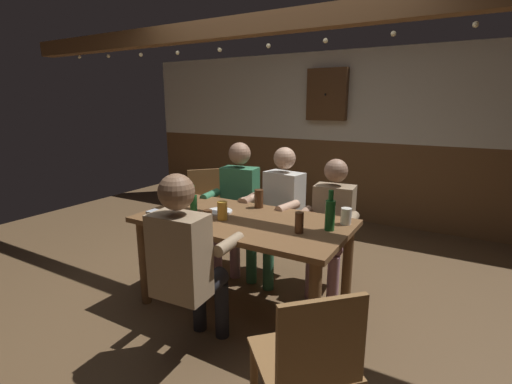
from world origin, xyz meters
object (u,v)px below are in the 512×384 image
table_candle (176,201)px  pint_glass_5 (174,215)px  chair_empty_near_right (309,366)px  pint_glass_0 (208,220)px  bottle_0 (330,214)px  dining_table (243,232)px  pint_glass_1 (222,211)px  person_0 (237,200)px  wall_dart_cabinet (327,95)px  condiment_caddy (157,214)px  bottle_1 (194,204)px  chair_empty_near_left (207,205)px  person_2 (332,220)px  pint_glass_2 (259,199)px  pint_glass_4 (346,216)px  person_3 (187,258)px  plate_0 (219,211)px  person_1 (279,208)px  pint_glass_3 (299,223)px

table_candle → pint_glass_5: 0.50m
chair_empty_near_right → pint_glass_0: 1.25m
bottle_0 → pint_glass_5: (-1.07, -0.43, -0.06)m
dining_table → pint_glass_1: bearing=-141.6°
person_0 → wall_dart_cabinet: wall_dart_cabinet is taller
condiment_caddy → bottle_0: bottle_0 is taller
pint_glass_1 → bottle_1: bearing=-176.1°
dining_table → chair_empty_near_left: 1.53m
dining_table → person_2: 0.83m
bottle_1 → pint_glass_2: (0.35, 0.45, -0.02)m
person_0 → pint_glass_4: bearing=154.2°
person_2 → person_3: (-0.51, -1.34, 0.04)m
pint_glass_5 → wall_dart_cabinet: wall_dart_cabinet is taller
plate_0 → pint_glass_1: pint_glass_1 is taller
person_1 → person_0: bearing=8.9°
chair_empty_near_right → pint_glass_2: pint_glass_2 is taller
person_0 → condiment_caddy: person_0 is taller
table_candle → pint_glass_1: 0.61m
chair_empty_near_left → table_candle: chair_empty_near_left is taller
pint_glass_3 → pint_glass_4: 0.42m
dining_table → person_0: size_ratio=1.30×
pint_glass_0 → wall_dart_cabinet: 3.17m
chair_empty_near_left → person_0: bearing=103.9°
condiment_caddy → pint_glass_2: pint_glass_2 is taller
person_2 → pint_glass_3: person_2 is taller
pint_glass_2 → person_2: bearing=30.8°
bottle_0 → pint_glass_2: bottle_0 is taller
chair_empty_near_right → person_0: bearing=86.7°
dining_table → person_0: person_0 is taller
person_2 → bottle_1: (-0.90, -0.78, 0.21)m
bottle_0 → pint_glass_0: bottle_0 is taller
bottle_0 → pint_glass_1: bearing=-167.3°
bottle_1 → person_0: bearing=96.7°
bottle_0 → wall_dart_cabinet: wall_dart_cabinet is taller
table_candle → condiment_caddy: bearing=-73.3°
chair_empty_near_left → pint_glass_0: size_ratio=6.08×
dining_table → wall_dart_cabinet: bearing=96.3°
person_1 → plate_0: (-0.25, -0.61, 0.09)m
pint_glass_5 → condiment_caddy: bearing=169.5°
pint_glass_3 → pint_glass_4: bearing=57.0°
dining_table → chair_empty_near_left: chair_empty_near_left is taller
person_3 → pint_glass_4: (0.74, 0.94, 0.14)m
table_candle → bottle_1: 0.36m
person_0 → pint_glass_4: size_ratio=10.25×
person_0 → pint_glass_2: person_0 is taller
condiment_caddy → pint_glass_4: pint_glass_4 is taller
bottle_1 → pint_glass_0: size_ratio=1.71×
chair_empty_near_right → person_1: bearing=76.0°
person_0 → chair_empty_near_left: 0.77m
pint_glass_2 → pint_glass_4: 0.79m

